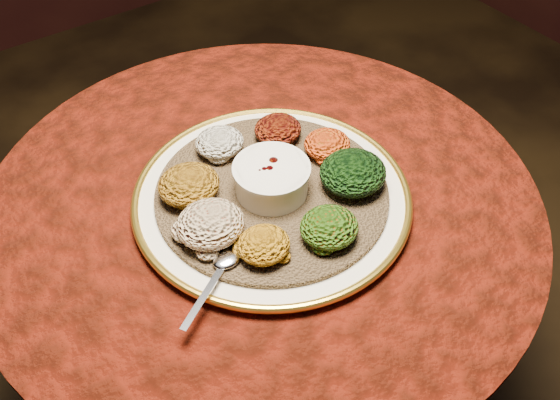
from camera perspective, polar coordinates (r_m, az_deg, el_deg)
table at (r=1.21m, az=-1.55°, el=-5.54°), size 0.96×0.96×0.73m
platter at (r=1.05m, az=-0.75°, el=0.26°), size 0.58×0.58×0.02m
injera at (r=1.04m, az=-0.76°, el=0.68°), size 0.51×0.51×0.01m
stew_bowl at (r=1.02m, az=-0.78°, el=2.10°), size 0.13×0.13×0.05m
spoon at (r=0.93m, az=-5.18°, el=-5.92°), size 0.14×0.09×0.01m
portion_ayib at (r=1.10m, az=-5.55°, el=5.25°), size 0.09×0.08×0.04m
portion_kitfo at (r=1.12m, az=-0.20°, el=6.47°), size 0.09×0.08×0.04m
portion_tikil at (r=1.10m, az=4.33°, el=5.10°), size 0.08×0.08×0.04m
portion_gomen at (r=1.04m, az=6.68°, el=2.50°), size 0.11×0.11×0.05m
portion_mixveg at (r=0.96m, az=4.51°, el=-2.50°), size 0.09×0.09×0.04m
portion_kik at (r=0.93m, az=-1.50°, el=-4.12°), size 0.08×0.08×0.04m
portion_timatim at (r=0.96m, az=-6.38°, el=-2.20°), size 0.11×0.10×0.05m
portion_shiro at (r=1.02m, az=-8.33°, el=1.40°), size 0.10×0.10×0.05m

